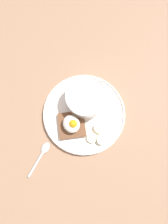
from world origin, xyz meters
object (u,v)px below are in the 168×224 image
(spoon, at_px, (41,155))
(poached_egg, at_px, (72,124))
(toast_slice, at_px, (72,125))
(banana_slice_left, at_px, (92,138))
(oatmeal_bowl, at_px, (86,98))
(banana_slice_back, at_px, (102,139))
(banana_slice_front, at_px, (99,128))

(spoon, bearing_deg, poached_egg, 101.99)
(toast_slice, xyz_separation_m, banana_slice_left, (0.07, 0.03, -0.00))
(poached_egg, xyz_separation_m, banana_slice_left, (0.07, 0.03, -0.03))
(toast_slice, relative_size, poached_egg, 1.93)
(oatmeal_bowl, bearing_deg, banana_slice_left, -23.39)
(banana_slice_left, distance_m, banana_slice_back, 0.03)
(oatmeal_bowl, distance_m, spoon, 0.23)
(poached_egg, distance_m, banana_slice_left, 0.08)
(banana_slice_back, bearing_deg, poached_egg, -147.12)
(poached_egg, distance_m, spoon, 0.14)
(oatmeal_bowl, distance_m, banana_slice_back, 0.14)
(banana_slice_front, bearing_deg, oatmeal_bowl, 172.50)
(poached_egg, relative_size, banana_slice_left, 1.59)
(spoon, bearing_deg, banana_slice_front, 82.51)
(oatmeal_bowl, relative_size, banana_slice_left, 3.58)
(oatmeal_bowl, relative_size, banana_slice_front, 3.12)
(banana_slice_front, relative_size, spoon, 0.37)
(banana_slice_front, bearing_deg, poached_egg, -128.67)
(oatmeal_bowl, relative_size, spoon, 1.17)
(oatmeal_bowl, height_order, banana_slice_left, oatmeal_bowl)
(poached_egg, relative_size, banana_slice_front, 1.39)
(toast_slice, bearing_deg, oatmeal_bowl, 119.19)
(toast_slice, xyz_separation_m, poached_egg, (0.00, 0.00, 0.02))
(oatmeal_bowl, xyz_separation_m, banana_slice_front, (0.10, -0.01, -0.02))
(oatmeal_bowl, xyz_separation_m, toast_slice, (0.05, -0.08, -0.02))
(toast_slice, height_order, spoon, toast_slice)
(oatmeal_bowl, height_order, banana_slice_back, oatmeal_bowl)
(toast_slice, xyz_separation_m, banana_slice_front, (0.05, 0.07, -0.00))
(oatmeal_bowl, xyz_separation_m, poached_egg, (0.05, -0.08, 0.00))
(oatmeal_bowl, distance_m, banana_slice_front, 0.10)
(toast_slice, relative_size, banana_slice_front, 2.68)
(toast_slice, xyz_separation_m, spoon, (0.03, -0.13, -0.01))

